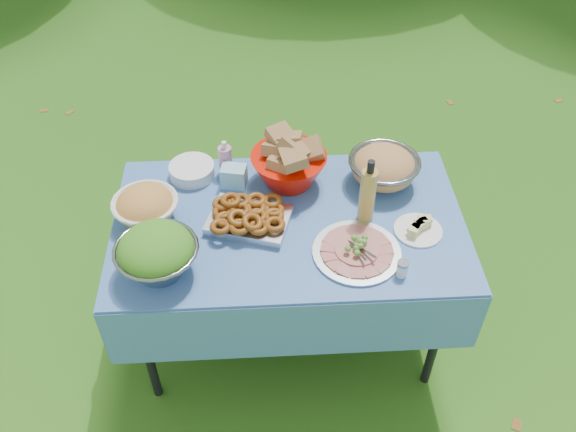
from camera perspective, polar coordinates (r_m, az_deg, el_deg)
The scene contains 14 objects.
ground at distance 3.11m, azimuth 0.08°, elevation -10.52°, with size 80.00×80.00×0.00m, color #183D0B.
picnic_table at distance 2.81m, azimuth 0.08°, elevation -6.03°, with size 1.46×0.86×0.76m, color #7EB0F2.
salad_bowl at distance 2.32m, azimuth -12.19°, elevation -3.41°, with size 0.31×0.31×0.21m, color gray, non-canonical shape.
pasta_bowl_white at distance 2.56m, azimuth -13.20°, elevation 0.93°, with size 0.27×0.27×0.15m, color white, non-canonical shape.
plate_stack at distance 2.77m, azimuth -8.98°, elevation 4.24°, with size 0.20×0.20×0.06m, color white.
wipes_box at distance 2.68m, azimuth -5.08°, elevation 3.72°, with size 0.11×0.08×0.10m, color #91D6E2.
sanitizer_bottle at distance 2.73m, azimuth -5.89°, elevation 5.45°, with size 0.06×0.06×0.17m, color #CA7FA5.
bread_bowl at distance 2.65m, azimuth 0.07°, elevation 5.08°, with size 0.33×0.33×0.22m, color red, non-canonical shape.
pasta_bowl_steel at distance 2.70m, azimuth 8.96°, elevation 4.57°, with size 0.31×0.31×0.16m, color gray, non-canonical shape.
fried_tray at distance 2.50m, azimuth -3.69°, elevation -0.09°, with size 0.33×0.23×0.08m, color #B8B7BD.
charcuterie_platter at distance 2.39m, azimuth 6.50°, elevation -2.83°, with size 0.35×0.35×0.08m, color silver.
oil_bottle at distance 2.47m, azimuth 7.49°, elevation 2.34°, with size 0.07×0.07×0.30m, color gold.
cheese_plate at distance 2.53m, azimuth 12.14°, elevation -0.96°, with size 0.20×0.20×0.05m, color white.
shaker at distance 2.35m, azimuth 10.64°, elevation -4.87°, with size 0.04×0.04×0.07m, color white.
Camera 1 is at (-0.10, -1.80, 2.54)m, focal length 38.00 mm.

